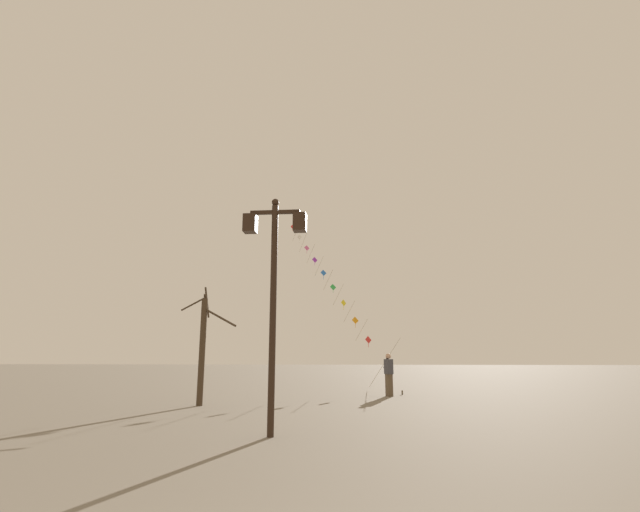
{
  "coord_description": "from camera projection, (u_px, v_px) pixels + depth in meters",
  "views": [
    {
      "loc": [
        0.1,
        -2.07,
        1.56
      ],
      "look_at": [
        -1.5,
        17.31,
        5.81
      ],
      "focal_mm": 26.01,
      "sensor_mm": 36.0,
      "label": 1
    }
  ],
  "objects": [
    {
      "name": "twin_lantern_lamp_post",
      "position": [
        274.0,
        267.0,
        9.97
      ],
      "size": [
        1.38,
        0.28,
        5.0
      ],
      "color": "black",
      "rests_on": "ground_plane"
    },
    {
      "name": "kite_flyer",
      "position": [
        389.0,
        374.0,
        19.04
      ],
      "size": [
        0.39,
        0.62,
        1.71
      ],
      "rotation": [
        0.0,
        0.0,
        1.98
      ],
      "color": "brown",
      "rests_on": "ground_plane"
    },
    {
      "name": "bare_tree",
      "position": [
        203.0,
        345.0,
        15.62
      ],
      "size": [
        2.09,
        1.25,
        3.94
      ],
      "color": "#423323",
      "rests_on": "ground_plane"
    },
    {
      "name": "ground_plane",
      "position": [
        358.0,
        392.0,
        21.16
      ],
      "size": [
        160.0,
        160.0,
        0.0
      ],
      "primitive_type": "plane",
      "color": "#756B5B"
    },
    {
      "name": "kite_train",
      "position": [
        330.0,
        284.0,
        26.7
      ],
      "size": [
        6.51,
        10.85,
        10.78
      ],
      "color": "brown",
      "rests_on": "ground_plane"
    }
  ]
}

